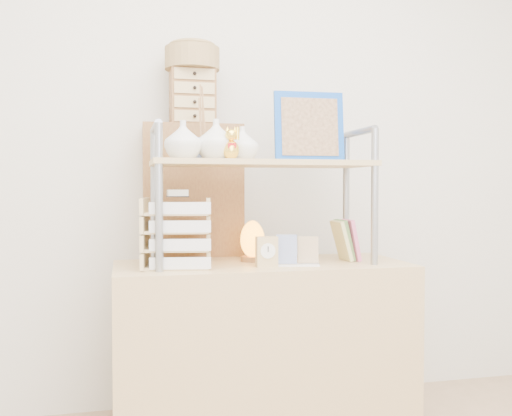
{
  "coord_description": "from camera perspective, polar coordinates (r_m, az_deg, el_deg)",
  "views": [
    {
      "loc": [
        -0.57,
        -1.07,
        1.06
      ],
      "look_at": [
        -0.03,
        1.2,
        0.98
      ],
      "focal_mm": 40.0,
      "sensor_mm": 36.0,
      "label": 1
    }
  ],
  "objects": [
    {
      "name": "letter_tray",
      "position": [
        2.24,
        -7.85,
        -2.83
      ],
      "size": [
        0.28,
        0.27,
        0.3
      ],
      "color": "#DABD83",
      "rests_on": "desk"
    },
    {
      "name": "desk_clock",
      "position": [
        2.25,
        1.09,
        -4.39
      ],
      "size": [
        0.09,
        0.04,
        0.12
      ],
      "color": "tan",
      "rests_on": "desk"
    },
    {
      "name": "hutch",
      "position": [
        2.34,
        -0.87,
        5.26
      ],
      "size": [
        0.9,
        0.34,
        0.73
      ],
      "color": "gray",
      "rests_on": "desk"
    },
    {
      "name": "cabinet",
      "position": [
        2.69,
        -6.36,
        -6.24
      ],
      "size": [
        0.46,
        0.25,
        1.35
      ],
      "primitive_type": "cube",
      "rotation": [
        0.0,
        0.0,
        -0.03
      ],
      "color": "brown",
      "rests_on": "ground"
    },
    {
      "name": "drawer_chest",
      "position": [
        2.67,
        -6.37,
        10.92
      ],
      "size": [
        0.2,
        0.16,
        0.25
      ],
      "color": "brown",
      "rests_on": "cabinet"
    },
    {
      "name": "salt_lamp",
      "position": [
        2.41,
        -0.38,
        -3.27
      ],
      "size": [
        0.11,
        0.11,
        0.17
      ],
      "color": "brown",
      "rests_on": "desk"
    },
    {
      "name": "woven_basket",
      "position": [
        2.71,
        -6.39,
        14.57
      ],
      "size": [
        0.25,
        0.25,
        0.1
      ],
      "primitive_type": "cylinder",
      "color": "olive",
      "rests_on": "drawer_chest"
    },
    {
      "name": "desk",
      "position": [
        2.44,
        0.63,
        -14.3
      ],
      "size": [
        1.2,
        0.5,
        0.75
      ],
      "primitive_type": "cube",
      "color": "tan",
      "rests_on": "ground"
    },
    {
      "name": "postcard_stand",
      "position": [
        2.29,
        4.14,
        -4.89
      ],
      "size": [
        0.18,
        0.09,
        0.13
      ],
      "color": "white",
      "rests_on": "desk"
    }
  ]
}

